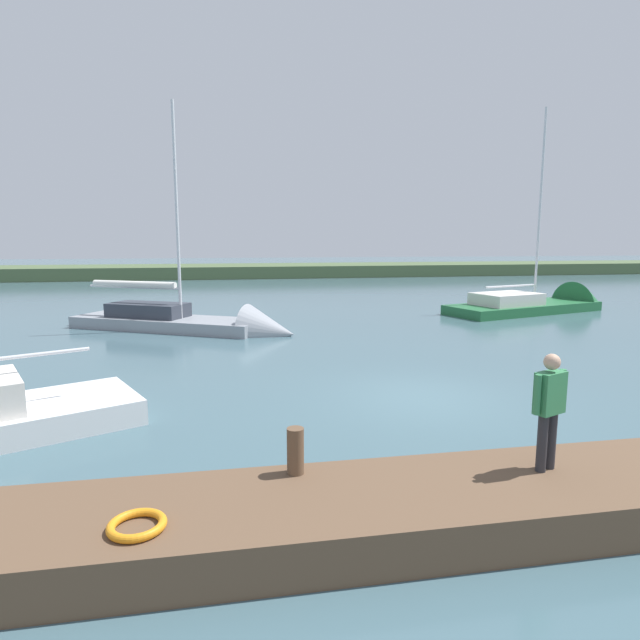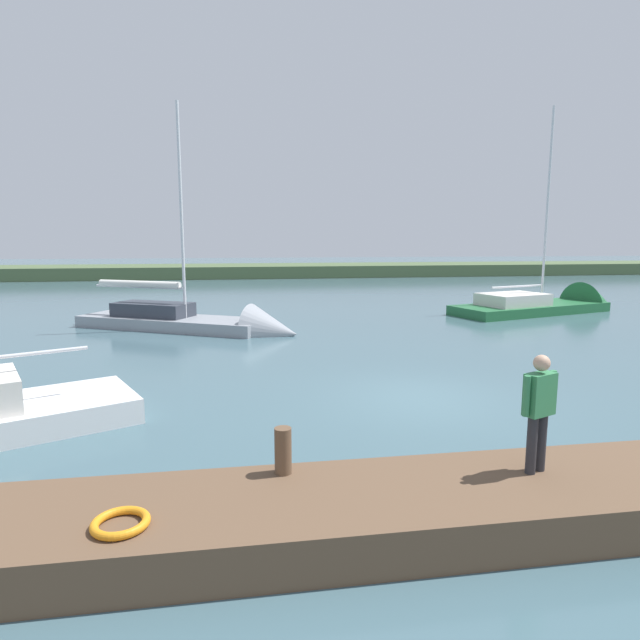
{
  "view_description": "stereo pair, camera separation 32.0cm",
  "coord_description": "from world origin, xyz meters",
  "px_view_note": "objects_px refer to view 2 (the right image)",
  "views": [
    {
      "loc": [
        4.63,
        11.67,
        3.83
      ],
      "look_at": [
        2.0,
        -2.98,
        1.52
      ],
      "focal_mm": 29.28,
      "sensor_mm": 36.0,
      "label": 1
    },
    {
      "loc": [
        4.31,
        11.73,
        3.83
      ],
      "look_at": [
        2.0,
        -2.98,
        1.52
      ],
      "focal_mm": 29.28,
      "sensor_mm": 36.0,
      "label": 2
    }
  ],
  "objects_px": {
    "sailboat_outer_mooring": "(559,308)",
    "sailboat_inner_slip": "(204,326)",
    "mooring_post_near": "(283,451)",
    "person_on_dock": "(539,405)",
    "life_ring_buoy": "(121,523)"
  },
  "relations": [
    {
      "from": "sailboat_outer_mooring",
      "to": "sailboat_inner_slip",
      "type": "bearing_deg",
      "value": 173.44
    },
    {
      "from": "mooring_post_near",
      "to": "sailboat_inner_slip",
      "type": "bearing_deg",
      "value": -82.53
    },
    {
      "from": "sailboat_outer_mooring",
      "to": "sailboat_inner_slip",
      "type": "xyz_separation_m",
      "value": [
        18.7,
        3.4,
        0.05
      ]
    },
    {
      "from": "mooring_post_near",
      "to": "person_on_dock",
      "type": "xyz_separation_m",
      "value": [
        -3.5,
        0.51,
        0.64
      ]
    },
    {
      "from": "life_ring_buoy",
      "to": "sailboat_inner_slip",
      "type": "distance_m",
      "value": 16.57
    },
    {
      "from": "sailboat_outer_mooring",
      "to": "person_on_dock",
      "type": "height_order",
      "value": "sailboat_outer_mooring"
    },
    {
      "from": "life_ring_buoy",
      "to": "sailboat_outer_mooring",
      "type": "distance_m",
      "value": 27.29
    },
    {
      "from": "mooring_post_near",
      "to": "sailboat_outer_mooring",
      "type": "height_order",
      "value": "sailboat_outer_mooring"
    },
    {
      "from": "life_ring_buoy",
      "to": "sailboat_inner_slip",
      "type": "relative_size",
      "value": 0.06
    },
    {
      "from": "mooring_post_near",
      "to": "person_on_dock",
      "type": "bearing_deg",
      "value": 171.75
    },
    {
      "from": "sailboat_outer_mooring",
      "to": "person_on_dock",
      "type": "xyz_separation_m",
      "value": [
        13.17,
        19.37,
        1.41
      ]
    },
    {
      "from": "life_ring_buoy",
      "to": "sailboat_inner_slip",
      "type": "bearing_deg",
      "value": -89.71
    },
    {
      "from": "sailboat_outer_mooring",
      "to": "sailboat_inner_slip",
      "type": "relative_size",
      "value": 1.13
    },
    {
      "from": "sailboat_outer_mooring",
      "to": "person_on_dock",
      "type": "bearing_deg",
      "value": -141.08
    },
    {
      "from": "life_ring_buoy",
      "to": "sailboat_outer_mooring",
      "type": "xyz_separation_m",
      "value": [
        -18.61,
        -19.96,
        -0.49
      ]
    }
  ]
}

